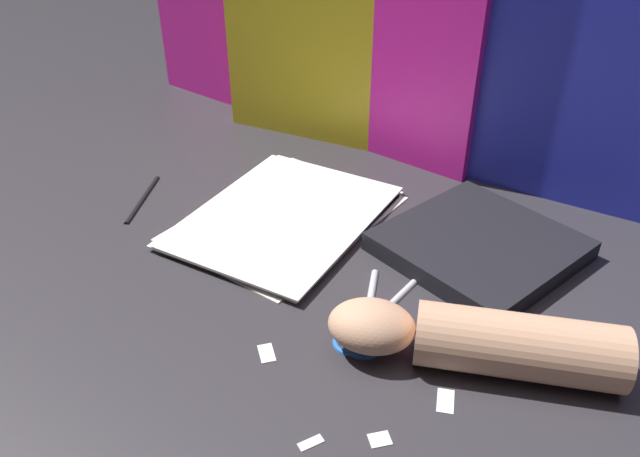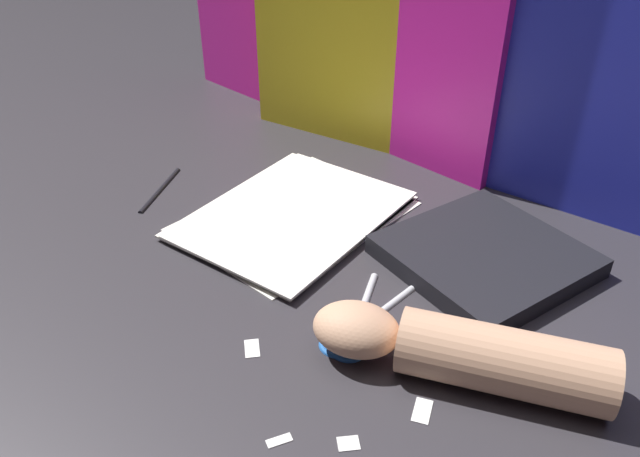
{
  "view_description": "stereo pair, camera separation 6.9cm",
  "coord_description": "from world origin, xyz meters",
  "px_view_note": "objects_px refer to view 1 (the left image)",
  "views": [
    {
      "loc": [
        0.38,
        -0.5,
        0.47
      ],
      "look_at": [
        0.03,
        0.02,
        0.06
      ],
      "focal_mm": 35.0,
      "sensor_mm": 36.0,
      "label": 1
    },
    {
      "loc": [
        0.44,
        -0.46,
        0.47
      ],
      "look_at": [
        0.03,
        0.02,
        0.06
      ],
      "focal_mm": 35.0,
      "sensor_mm": 36.0,
      "label": 2
    }
  ],
  "objects_px": {
    "book_closed": "(479,246)",
    "paper_stack": "(285,216)",
    "scissors": "(367,324)",
    "hand_forearm": "(479,340)"
  },
  "relations": [
    {
      "from": "paper_stack",
      "to": "book_closed",
      "type": "bearing_deg",
      "value": 16.18
    },
    {
      "from": "scissors",
      "to": "paper_stack",
      "type": "bearing_deg",
      "value": 148.64
    },
    {
      "from": "scissors",
      "to": "hand_forearm",
      "type": "xyz_separation_m",
      "value": [
        0.12,
        0.01,
        0.03
      ]
    },
    {
      "from": "book_closed",
      "to": "paper_stack",
      "type": "bearing_deg",
      "value": -163.82
    },
    {
      "from": "paper_stack",
      "to": "book_closed",
      "type": "relative_size",
      "value": 1.23
    },
    {
      "from": "book_closed",
      "to": "hand_forearm",
      "type": "height_order",
      "value": "hand_forearm"
    },
    {
      "from": "scissors",
      "to": "hand_forearm",
      "type": "distance_m",
      "value": 0.13
    },
    {
      "from": "paper_stack",
      "to": "hand_forearm",
      "type": "bearing_deg",
      "value": -19.11
    },
    {
      "from": "paper_stack",
      "to": "scissors",
      "type": "relative_size",
      "value": 2.05
    },
    {
      "from": "paper_stack",
      "to": "scissors",
      "type": "distance_m",
      "value": 0.25
    }
  ]
}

